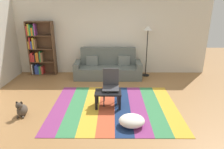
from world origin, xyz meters
The scene contains 11 objects.
ground_plane centered at (0.00, 0.00, 0.00)m, with size 14.00×14.00×0.00m, color #9E7042.
back_wall centered at (0.00, 2.55, 1.35)m, with size 6.80×0.10×2.70m, color silver.
rug centered at (0.09, -0.17, 0.01)m, with size 3.06×2.45×0.01m.
couch centered at (-0.12, 2.02, 0.34)m, with size 2.26×0.80×1.00m.
bookshelf centered at (-2.55, 2.30, 0.87)m, with size 0.90×0.28×1.88m.
coffee_table centered at (-0.06, -0.13, 0.32)m, with size 0.64×0.41×0.39m.
pouf centered at (0.45, -0.98, 0.13)m, with size 0.54×0.46×0.23m, color white.
dog centered at (-2.01, -0.58, 0.16)m, with size 0.22×0.35×0.40m.
standing_lamp centered at (1.21, 2.18, 1.45)m, with size 0.32×0.32×1.74m.
tv_remote centered at (-0.09, -0.17, 0.41)m, with size 0.04×0.15×0.02m, color black.
folding_chair centered at (0.00, 0.09, 0.53)m, with size 0.40×0.40×0.90m.
Camera 1 is at (0.06, -4.57, 2.42)m, focal length 32.02 mm.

